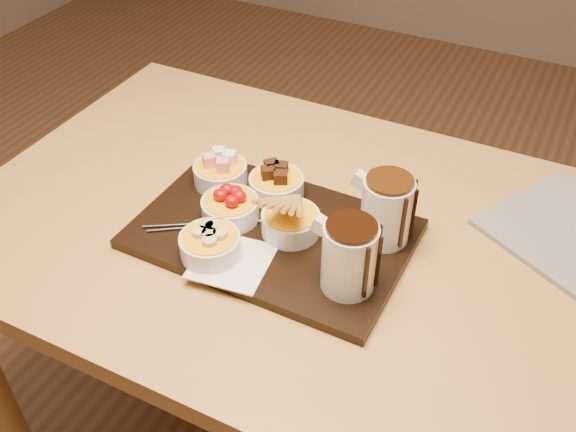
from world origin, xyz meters
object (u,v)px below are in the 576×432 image
at_px(serving_board, 272,234).
at_px(bowl_strawberries, 230,209).
at_px(pitcher_dark_chocolate, 349,258).
at_px(dining_table, 296,264).
at_px(pitcher_milk_chocolate, 386,211).

bearing_deg(serving_board, bowl_strawberries, -176.42).
xyz_separation_m(bowl_strawberries, pitcher_dark_chocolate, (0.24, -0.06, 0.04)).
relative_size(serving_board, pitcher_dark_chocolate, 3.99).
distance_m(bowl_strawberries, pitcher_dark_chocolate, 0.25).
bearing_deg(bowl_strawberries, dining_table, 28.91).
xyz_separation_m(serving_board, pitcher_milk_chocolate, (0.18, 0.07, 0.07)).
xyz_separation_m(dining_table, pitcher_dark_chocolate, (0.14, -0.11, 0.17)).
relative_size(bowl_strawberries, pitcher_milk_chocolate, 0.87).
distance_m(pitcher_dark_chocolate, pitcher_milk_chocolate, 0.13).
height_order(bowl_strawberries, pitcher_dark_chocolate, pitcher_dark_chocolate).
xyz_separation_m(serving_board, pitcher_dark_chocolate, (0.16, -0.06, 0.07)).
distance_m(dining_table, bowl_strawberries, 0.18).
relative_size(serving_board, bowl_strawberries, 4.60).
xyz_separation_m(dining_table, serving_board, (-0.02, -0.05, 0.11)).
bearing_deg(pitcher_dark_chocolate, bowl_strawberries, 167.35).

